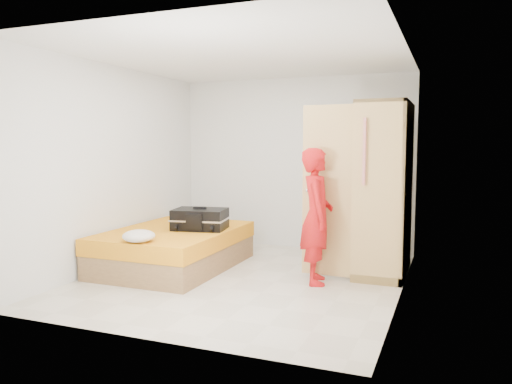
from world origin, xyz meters
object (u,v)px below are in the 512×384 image
at_px(bed, 174,248).
at_px(person, 317,216).
at_px(wardrobe, 380,193).
at_px(round_cushion, 139,236).
at_px(suitcase, 200,219).

xyz_separation_m(bed, person, (1.89, -0.02, 0.53)).
bearing_deg(wardrobe, person, -130.98).
relative_size(person, round_cushion, 4.25).
relative_size(wardrobe, suitcase, 2.78).
bearing_deg(person, bed, 71.43).
bearing_deg(round_cushion, person, 25.08).
xyz_separation_m(bed, suitcase, (0.31, 0.14, 0.38)).
xyz_separation_m(bed, wardrobe, (2.50, 0.68, 0.75)).
distance_m(suitcase, round_cushion, 1.04).
distance_m(wardrobe, round_cushion, 2.92).
bearing_deg(round_cushion, suitcase, 76.68).
xyz_separation_m(wardrobe, round_cushion, (-2.43, -1.55, -0.43)).
xyz_separation_m(person, suitcase, (-1.59, 0.16, -0.15)).
bearing_deg(suitcase, wardrobe, 3.62).
distance_m(wardrobe, person, 0.95).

